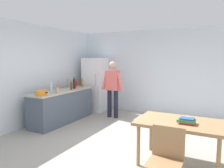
# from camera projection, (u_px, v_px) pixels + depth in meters

# --- Properties ---
(ground_plane) EXTENTS (14.00, 14.00, 0.00)m
(ground_plane) POSITION_uv_depth(u_px,v_px,m) (113.00, 144.00, 4.60)
(ground_plane) COLOR #9E998E
(wall_back) EXTENTS (6.40, 0.12, 2.70)m
(wall_back) POSITION_uv_depth(u_px,v_px,m) (155.00, 72.00, 7.10)
(wall_back) COLOR silver
(wall_back) RESTS_ON ground_plane
(wall_left) EXTENTS (0.12, 5.60, 2.70)m
(wall_left) POSITION_uv_depth(u_px,v_px,m) (29.00, 75.00, 5.80)
(wall_left) COLOR silver
(wall_left) RESTS_ON ground_plane
(kitchen_counter) EXTENTS (0.64, 2.20, 0.90)m
(kitchen_counter) POSITION_uv_depth(u_px,v_px,m) (63.00, 106.00, 6.16)
(kitchen_counter) COLOR #4C5666
(kitchen_counter) RESTS_ON ground_plane
(refrigerator) EXTENTS (0.70, 0.67, 1.80)m
(refrigerator) POSITION_uv_depth(u_px,v_px,m) (95.00, 85.00, 7.48)
(refrigerator) COLOR white
(refrigerator) RESTS_ON ground_plane
(person) EXTENTS (0.70, 0.22, 1.70)m
(person) POSITION_uv_depth(u_px,v_px,m) (113.00, 86.00, 6.55)
(person) COLOR #1E1E2D
(person) RESTS_ON ground_plane
(dining_table) EXTENTS (1.40, 0.90, 0.75)m
(dining_table) POSITION_uv_depth(u_px,v_px,m) (180.00, 126.00, 3.62)
(dining_table) COLOR #9E754C
(dining_table) RESTS_ON ground_plane
(chair) EXTENTS (0.42, 0.42, 0.91)m
(chair) POSITION_uv_depth(u_px,v_px,m) (166.00, 157.00, 2.78)
(chair) COLOR #9E754C
(chair) RESTS_ON ground_plane
(cooking_pot) EXTENTS (0.40, 0.28, 0.12)m
(cooking_pot) POSITION_uv_depth(u_px,v_px,m) (41.00, 93.00, 5.29)
(cooking_pot) COLOR orange
(cooking_pot) RESTS_ON kitchen_counter
(utensil_jar) EXTENTS (0.11, 0.11, 0.32)m
(utensil_jar) POSITION_uv_depth(u_px,v_px,m) (57.00, 90.00, 5.63)
(utensil_jar) COLOR tan
(utensil_jar) RESTS_ON kitchen_counter
(bottle_vinegar_tall) EXTENTS (0.06, 0.06, 0.32)m
(bottle_vinegar_tall) POSITION_uv_depth(u_px,v_px,m) (68.00, 83.00, 6.65)
(bottle_vinegar_tall) COLOR gray
(bottle_vinegar_tall) RESTS_ON kitchen_counter
(bottle_water_clear) EXTENTS (0.07, 0.07, 0.30)m
(bottle_water_clear) POSITION_uv_depth(u_px,v_px,m) (51.00, 88.00, 5.66)
(bottle_water_clear) COLOR silver
(bottle_water_clear) RESTS_ON kitchen_counter
(bottle_sauce_red) EXTENTS (0.06, 0.06, 0.24)m
(bottle_sauce_red) POSITION_uv_depth(u_px,v_px,m) (76.00, 84.00, 6.92)
(bottle_sauce_red) COLOR #B22319
(bottle_sauce_red) RESTS_ON kitchen_counter
(bottle_wine_dark) EXTENTS (0.08, 0.08, 0.34)m
(bottle_wine_dark) POSITION_uv_depth(u_px,v_px,m) (74.00, 84.00, 6.43)
(bottle_wine_dark) COLOR black
(bottle_wine_dark) RESTS_ON kitchen_counter
(bottle_oil_amber) EXTENTS (0.06, 0.06, 0.28)m
(bottle_oil_amber) POSITION_uv_depth(u_px,v_px,m) (82.00, 83.00, 6.89)
(bottle_oil_amber) COLOR #996619
(bottle_oil_amber) RESTS_ON kitchen_counter
(bottle_beer_brown) EXTENTS (0.06, 0.06, 0.26)m
(bottle_beer_brown) POSITION_uv_depth(u_px,v_px,m) (71.00, 86.00, 6.22)
(bottle_beer_brown) COLOR #5B3314
(bottle_beer_brown) RESTS_ON kitchen_counter
(book_stack) EXTENTS (0.27, 0.19, 0.10)m
(book_stack) POSITION_uv_depth(u_px,v_px,m) (187.00, 121.00, 3.47)
(book_stack) COLOR #B22D28
(book_stack) RESTS_ON dining_table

